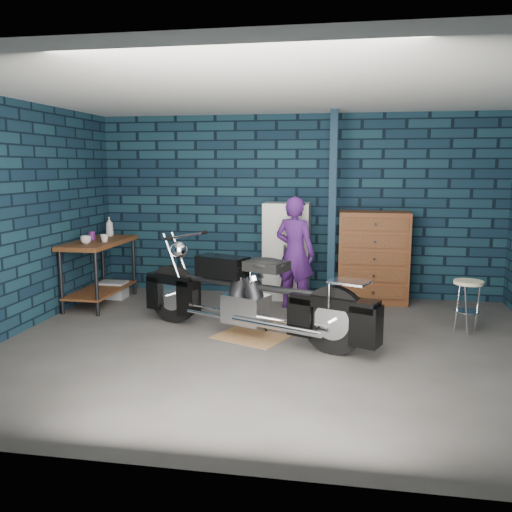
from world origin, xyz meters
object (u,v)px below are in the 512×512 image
(tool_chest, at_px, (373,257))
(motorcycle, at_px, (251,289))
(workbench, at_px, (100,272))
(locker, at_px, (287,251))
(shop_stool, at_px, (467,306))
(storage_bin, at_px, (113,290))
(person, at_px, (295,253))

(tool_chest, bearing_deg, motorcycle, -126.43)
(workbench, relative_size, locker, 0.99)
(locker, distance_m, shop_stool, 2.67)
(motorcycle, height_order, tool_chest, tool_chest)
(workbench, bearing_deg, locker, 17.00)
(workbench, distance_m, tool_chest, 3.91)
(storage_bin, relative_size, shop_stool, 0.64)
(person, bearing_deg, shop_stool, 179.71)
(motorcycle, relative_size, storage_bin, 6.55)
(workbench, height_order, storage_bin, workbench)
(locker, xyz_separation_m, tool_chest, (1.25, 0.00, -0.06))
(motorcycle, relative_size, locker, 1.82)
(workbench, relative_size, motorcycle, 0.54)
(tool_chest, height_order, shop_stool, tool_chest)
(storage_bin, bearing_deg, motorcycle, -32.32)
(motorcycle, bearing_deg, locker, 107.32)
(motorcycle, distance_m, tool_chest, 2.41)
(workbench, bearing_deg, motorcycle, -25.77)
(storage_bin, height_order, locker, locker)
(motorcycle, xyz_separation_m, tool_chest, (1.43, 1.94, 0.08))
(locker, bearing_deg, shop_stool, -29.34)
(motorcycle, bearing_deg, person, 98.16)
(storage_bin, distance_m, locker, 2.65)
(workbench, height_order, locker, locker)
(storage_bin, height_order, shop_stool, shop_stool)
(locker, bearing_deg, person, -72.39)
(person, distance_m, shop_stool, 2.29)
(person, bearing_deg, motorcycle, 94.41)
(motorcycle, height_order, storage_bin, motorcycle)
(person, xyz_separation_m, locker, (-0.18, 0.56, -0.06))
(workbench, xyz_separation_m, storage_bin, (0.02, 0.35, -0.33))
(workbench, relative_size, tool_chest, 1.07)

